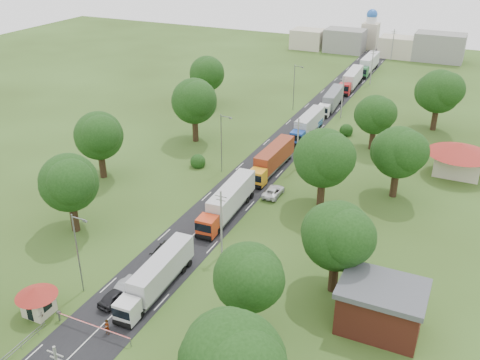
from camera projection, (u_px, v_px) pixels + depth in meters
The scene contains 41 objects.
ground at pixel (209, 220), 74.69m from camera, with size 260.00×260.00×0.00m, color #2D4115.
road at pixel (264, 166), 90.98m from camera, with size 8.00×200.00×0.04m, color black.
boom_barrier at pixel (83, 322), 54.44m from camera, with size 9.22×0.35×1.18m.
guard_booth at pixel (37, 297), 56.08m from camera, with size 4.40×4.40×3.45m.
info_sign at pixel (320, 126), 99.91m from camera, with size 0.12×3.10×4.10m.
pole_1 at pixel (221, 223), 64.85m from camera, with size 1.60×0.24×9.00m.
pole_2 at pixel (298, 143), 87.66m from camera, with size 1.60×0.24×9.00m.
pole_3 at pixel (342, 97), 110.46m from camera, with size 1.60×0.24×9.00m.
pole_4 at pixel (372, 66), 133.27m from camera, with size 1.60×0.24×9.00m.
pole_5 at pixel (393, 44), 156.07m from camera, with size 1.60×0.24×9.00m.
lamp_0 at pixel (78, 250), 57.96m from camera, with size 2.03×0.22×10.00m.
lamp_1 at pixel (222, 140), 86.47m from camera, with size 2.03×0.22×10.00m.
lamp_2 at pixel (295, 85), 114.97m from camera, with size 2.03×0.22×10.00m.
tree_2 at pixel (249, 276), 51.97m from camera, with size 8.00×8.00×10.10m.
tree_3 at pixel (337, 235), 57.59m from camera, with size 8.80×8.80×11.07m.
tree_4 at pixel (324, 157), 74.62m from camera, with size 9.60×9.60×12.05m.
tree_5 at pixel (399, 152), 78.01m from camera, with size 8.80×8.80×11.07m.
tree_6 at pixel (375, 114), 94.76m from camera, with size 8.00×8.00×10.10m.
tree_7 at pixel (439, 91), 103.06m from camera, with size 9.60×9.60×12.05m.
tree_10 at pixel (70, 182), 69.13m from camera, with size 8.80×8.80×11.07m.
tree_11 at pixel (99, 135), 83.98m from camera, with size 8.80×8.80×11.07m.
tree_12 at pixel (195, 101), 97.75m from camera, with size 9.60×9.60×12.05m.
tree_13 at pixel (207, 73), 117.31m from camera, with size 8.80×8.80×11.07m.
house_brick at pixel (381, 307), 53.96m from camera, with size 8.60×6.60×5.20m.
house_cream at pixel (459, 154), 86.23m from camera, with size 10.08×10.08×5.80m.
distant_town at pixel (379, 44), 162.49m from camera, with size 52.00×8.00×8.00m.
church at pixel (370, 31), 169.92m from camera, with size 5.00×5.00×12.30m.
truck_0 at pixel (158, 275), 59.78m from camera, with size 2.70×13.62×3.77m.
truck_1 at pixel (228, 201), 75.03m from camera, with size 3.05×14.86×4.11m.
truck_2 at pixel (272, 159), 88.16m from camera, with size 2.76×14.53×4.02m.
truck_3 at pixel (308, 124), 103.12m from camera, with size 2.53×14.22×3.94m.
truck_4 at pixel (332, 100), 117.12m from camera, with size 3.15×14.06×3.88m.
truck_5 at pixel (352, 79), 131.20m from camera, with size 3.14×15.35×4.25m.
truck_6 at pixel (369, 64), 144.91m from camera, with size 2.69×15.57×4.32m.
car_lane_front at pixel (116, 296), 58.44m from camera, with size 1.80×4.47×1.52m, color black.
car_lane_mid at pixel (126, 286), 60.09m from camera, with size 1.51×4.34×1.43m, color gray.
car_lane_rear at pixel (165, 249), 66.72m from camera, with size 2.02×4.97×1.44m, color black.
car_verge_near at pixel (273, 192), 80.89m from camera, with size 2.29×4.96×1.38m, color silver.
car_verge_far at pixel (331, 142), 98.60m from camera, with size 1.73×4.30×1.47m, color slate.
pedestrian_near at pixel (107, 327), 53.87m from camera, with size 0.62×0.40×1.69m, color gray.
pedestrian_booth at pixel (40, 315), 55.42m from camera, with size 0.89×0.69×1.82m, color gray.
Camera 1 is at (31.00, -56.78, 37.98)m, focal length 40.00 mm.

